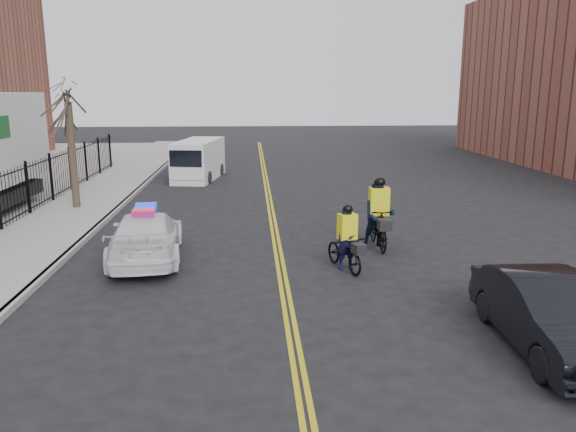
# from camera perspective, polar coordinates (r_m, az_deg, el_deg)

# --- Properties ---
(ground) EXTENTS (120.00, 120.00, 0.00)m
(ground) POSITION_cam_1_polar(r_m,az_deg,el_deg) (12.92, -0.17, -8.44)
(ground) COLOR black
(ground) RESTS_ON ground
(center_line_left) EXTENTS (0.10, 60.00, 0.01)m
(center_line_left) POSITION_cam_1_polar(r_m,az_deg,el_deg) (20.56, -1.81, -0.32)
(center_line_left) COLOR gold
(center_line_left) RESTS_ON ground
(center_line_right) EXTENTS (0.10, 60.00, 0.01)m
(center_line_right) POSITION_cam_1_polar(r_m,az_deg,el_deg) (20.57, -1.37, -0.31)
(center_line_right) COLOR gold
(center_line_right) RESTS_ON ground
(sidewalk) EXTENTS (3.00, 60.00, 0.15)m
(sidewalk) POSITION_cam_1_polar(r_m,az_deg,el_deg) (21.61, -21.88, -0.41)
(sidewalk) COLOR gray
(sidewalk) RESTS_ON ground
(curb) EXTENTS (0.20, 60.00, 0.15)m
(curb) POSITION_cam_1_polar(r_m,az_deg,el_deg) (21.19, -18.02, -0.36)
(curb) COLOR gray
(curb) RESTS_ON ground
(iron_fence) EXTENTS (0.12, 28.00, 2.00)m
(iron_fence) POSITION_cam_1_polar(r_m,az_deg,el_deg) (21.95, -25.80, 1.89)
(iron_fence) COLOR black
(iron_fence) RESTS_ON ground
(street_tree) EXTENTS (3.20, 3.20, 4.80)m
(street_tree) POSITION_cam_1_polar(r_m,az_deg,el_deg) (23.08, -21.32, 9.13)
(street_tree) COLOR #33281E
(street_tree) RESTS_ON sidewalk
(police_cruiser) EXTENTS (2.33, 4.80, 1.51)m
(police_cruiser) POSITION_cam_1_polar(r_m,az_deg,el_deg) (16.09, -14.20, -1.98)
(police_cruiser) COLOR white
(police_cruiser) RESTS_ON ground
(dark_sedan) EXTENTS (1.60, 4.22, 1.38)m
(dark_sedan) POSITION_cam_1_polar(r_m,az_deg,el_deg) (11.37, 24.94, -9.02)
(dark_sedan) COLOR black
(dark_sedan) RESTS_ON ground
(cargo_van) EXTENTS (2.54, 5.08, 2.03)m
(cargo_van) POSITION_cam_1_polar(r_m,az_deg,el_deg) (29.91, -9.13, 5.60)
(cargo_van) COLOR silver
(cargo_van) RESTS_ON ground
(cyclist_near) EXTENTS (1.17, 1.90, 1.76)m
(cyclist_near) POSITION_cam_1_polar(r_m,az_deg,el_deg) (14.86, 6.01, -3.14)
(cyclist_near) COLOR black
(cyclist_near) RESTS_ON ground
(cyclist_far) EXTENTS (0.97, 2.14, 2.16)m
(cyclist_far) POSITION_cam_1_polar(r_m,az_deg,el_deg) (16.92, 9.17, -0.42)
(cyclist_far) COLOR black
(cyclist_far) RESTS_ON ground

